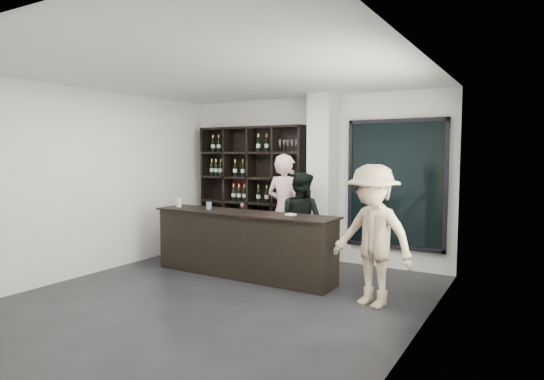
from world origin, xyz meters
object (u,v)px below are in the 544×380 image
Objects in this scene: tasting_counter at (243,244)px; customer at (373,236)px; taster_pink at (285,210)px; taster_black at (301,222)px; wine_shelf at (252,190)px.

tasting_counter is 1.72× the size of customer.
taster_pink is 0.49m from taster_black.
taster_pink reaches higher than tasting_counter.
taster_pink is at bearing -26.66° from wine_shelf.
customer is at bearing -30.99° from wine_shelf.
tasting_counter is at bearing 82.86° from taster_pink.
taster_black is at bearing 162.43° from customer.
taster_black is (0.41, -0.21, -0.14)m from taster_pink.
customer is at bearing -7.60° from tasting_counter.
wine_shelf is at bearing -20.34° from taster_black.
taster_pink is 1.18× the size of taster_black.
taster_black is 1.87m from customer.
wine_shelf is at bearing 119.17° from tasting_counter.
customer reaches higher than taster_black.
wine_shelf is 1.27× the size of taster_pink.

